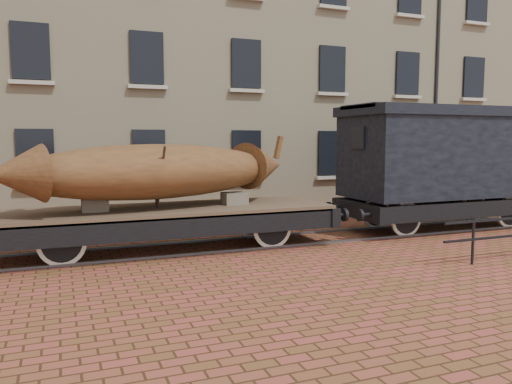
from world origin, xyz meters
name	(u,v)px	position (x,y,z in m)	size (l,w,h in m)	color
ground	(276,242)	(0.00, 0.00, 0.00)	(90.00, 90.00, 0.00)	brown
warehouse_cream	(249,46)	(3.00, 9.99, 7.00)	(40.00, 10.19, 14.00)	beige
rail_track	(276,240)	(0.00, 0.00, 0.03)	(30.00, 1.52, 0.06)	#59595E
flatcar_wagon	(169,216)	(-2.88, 0.00, 0.85)	(9.05, 2.45, 1.37)	#4A3C27
iron_boat	(157,171)	(-3.15, 0.00, 1.96)	(7.50, 3.43, 1.76)	brown
goods_van	(445,153)	(5.60, 0.00, 2.32)	(7.15, 2.61, 3.70)	black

